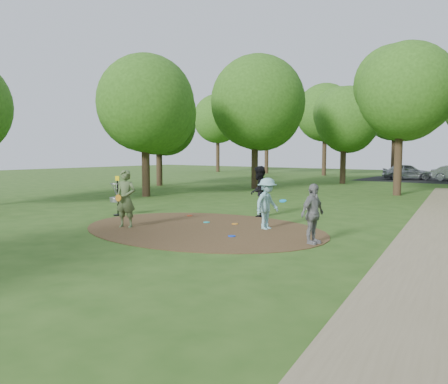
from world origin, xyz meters
The scene contains 15 objects.
ground centered at (0.00, 0.00, 0.00)m, with size 100.00×100.00×0.00m, color #2D5119.
dirt_clearing centered at (0.00, 0.00, 0.01)m, with size 8.40×8.40×0.02m, color #47301C.
footpath centered at (6.50, 2.00, 0.01)m, with size 2.00×40.00×0.01m, color #8C7A5B.
parking_lot centered at (2.00, 30.00, 0.00)m, with size 14.00×8.00×0.01m, color black.
player_observer_with_disc centered at (-2.10, -1.34, 0.95)m, with size 0.81×0.67×1.90m.
player_throwing_with_disc centered at (1.76, 1.14, 0.83)m, with size 1.08×1.11×1.65m.
player_walking_with_disc centered at (0.07, 3.34, 0.97)m, with size 0.98×1.12×1.94m.
player_waiting_with_disc centered at (3.91, -0.06, 0.82)m, with size 0.53×1.01×1.64m.
disc_ground_cyan centered at (-0.57, 0.94, 0.03)m, with size 0.22×0.22×0.02m, color #19CAC9.
disc_ground_blue centered at (1.60, -0.56, 0.03)m, with size 0.22×0.22×0.02m, color #0D39E3.
disc_ground_red centered at (-2.09, 1.78, 0.03)m, with size 0.22×0.22×0.02m, color red.
car_left centered at (-1.18, 29.87, 0.71)m, with size 1.67×4.16×1.42m, color #9EA0A5.
disc_ground_orange centered at (0.42, 1.26, 0.03)m, with size 0.22×0.22×0.02m, color orange.
disc_golf_basket centered at (-4.50, 0.30, 0.87)m, with size 0.63×0.63×1.54m.
tree_ring centered at (1.60, 9.08, 5.29)m, with size 36.91×45.62×9.52m.
Camera 1 is at (8.93, -10.74, 2.48)m, focal length 35.00 mm.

